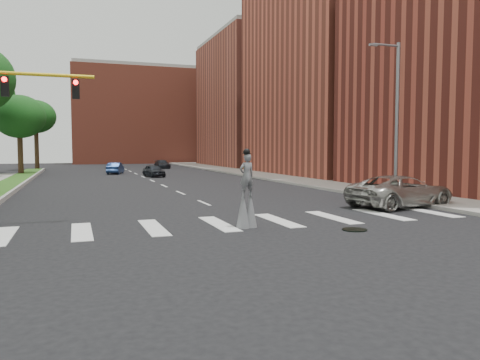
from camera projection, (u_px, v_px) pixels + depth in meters
ground_plane at (258, 226)px, 17.99m from camera, size 160.00×160.00×0.00m
grass_median at (2, 189)px, 32.95m from camera, size 2.00×60.00×0.25m
median_curb at (18, 188)px, 33.30m from camera, size 0.20×60.00×0.28m
sidewalk_right at (282, 177)px, 45.65m from camera, size 5.00×90.00×0.18m
manhole at (354, 230)px, 17.10m from camera, size 0.90×0.90×0.04m
building_mid at (341, 68)px, 52.69m from camera, size 16.00×22.00×24.00m
building_far at (261, 104)px, 75.39m from camera, size 16.00×22.00×20.00m
building_backdrop at (141, 117)px, 92.70m from camera, size 26.00×14.00×18.00m
streetlight at (396, 115)px, 26.92m from camera, size 2.05×0.20×9.00m
stilt_performer at (247, 197)px, 17.58m from camera, size 0.83×0.58×2.99m
suv_crossing at (401, 191)px, 23.75m from camera, size 6.17×3.62×1.61m
car_near at (154, 171)px, 48.06m from camera, size 2.13×3.91×1.26m
car_mid at (115, 168)px, 53.47m from camera, size 2.34×4.14×1.29m
car_far at (162, 164)px, 67.31m from camera, size 1.94×4.25×1.20m
tree_6 at (19, 117)px, 50.30m from camera, size 5.47×5.47×8.67m
tree_7 at (36, 117)px, 61.83m from camera, size 5.17×5.17×9.29m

